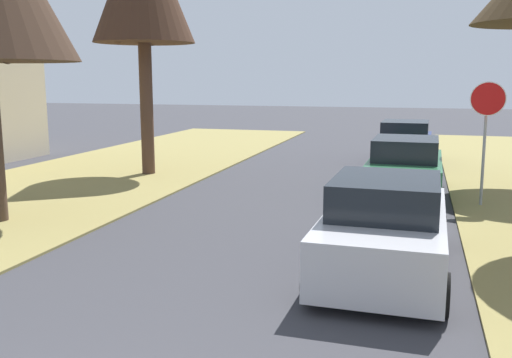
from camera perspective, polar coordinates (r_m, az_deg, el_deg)
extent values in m
cylinder|color=#9EA0A5|center=(14.80, 21.83, 1.88)|extent=(0.07, 0.22, 2.25)
cylinder|color=white|center=(14.58, 22.24, 7.45)|extent=(0.81, 0.13, 0.80)
cylinder|color=red|center=(14.58, 22.24, 7.45)|extent=(0.76, 0.14, 0.76)
cylinder|color=#4A372B|center=(13.46, -23.31, 14.24)|extent=(1.12, 0.85, 1.73)
cylinder|color=#4A372B|center=(13.69, -24.00, 12.96)|extent=(1.20, 0.21, 1.20)
cylinder|color=#4E3628|center=(18.58, -10.90, 6.88)|extent=(0.41, 0.41, 4.13)
cylinder|color=#4E3628|center=(19.03, -12.29, 15.61)|extent=(0.59, 1.18, 1.74)
cylinder|color=#4E3628|center=(18.89, -9.73, 15.32)|extent=(1.09, 0.84, 1.48)
cylinder|color=#4E3628|center=(18.82, -13.15, 14.76)|extent=(0.43, 1.44, 1.21)
cube|color=#BCBCC1|center=(9.48, 12.84, -5.51)|extent=(1.93, 4.44, 0.85)
cube|color=black|center=(9.11, 12.89, -1.60)|extent=(1.65, 2.06, 0.56)
cylinder|color=black|center=(11.24, 9.04, -4.47)|extent=(0.21, 0.60, 0.60)
cylinder|color=black|center=(11.13, 17.96, -4.98)|extent=(0.21, 0.60, 0.60)
cylinder|color=black|center=(8.13, 5.56, -10.11)|extent=(0.21, 0.60, 0.60)
cylinder|color=black|center=(7.98, 18.10, -10.96)|extent=(0.21, 0.60, 0.60)
cube|color=#28663D|center=(15.56, 14.70, 0.47)|extent=(1.93, 4.44, 0.85)
cube|color=black|center=(15.24, 14.78, 2.95)|extent=(1.65, 2.06, 0.56)
cylinder|color=black|center=(17.29, 12.06, 0.54)|extent=(0.21, 0.60, 0.60)
cylinder|color=black|center=(17.22, 17.83, 0.24)|extent=(0.21, 0.60, 0.60)
cylinder|color=black|center=(14.06, 10.77, -1.58)|extent=(0.21, 0.60, 0.60)
cylinder|color=black|center=(13.97, 17.87, -1.96)|extent=(0.21, 0.60, 0.60)
cube|color=navy|center=(21.58, 14.67, 3.08)|extent=(1.93, 4.44, 0.85)
cube|color=black|center=(21.29, 14.73, 4.90)|extent=(1.65, 2.06, 0.56)
cylinder|color=black|center=(23.30, 12.71, 2.94)|extent=(0.21, 0.60, 0.60)
cylinder|color=black|center=(23.23, 16.99, 2.72)|extent=(0.21, 0.60, 0.60)
cylinder|color=black|center=(20.04, 11.91, 1.84)|extent=(0.21, 0.60, 0.60)
cylinder|color=black|center=(19.96, 16.89, 1.59)|extent=(0.21, 0.60, 0.60)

